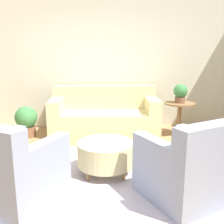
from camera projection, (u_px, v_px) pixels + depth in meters
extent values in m
plane|color=#AD7F51|center=(102.00, 175.00, 3.52)|extent=(16.00, 16.00, 0.00)
cube|color=beige|center=(102.00, 63.00, 5.63)|extent=(8.85, 0.12, 2.80)
cube|color=#BCB2C1|center=(102.00, 175.00, 3.52)|extent=(2.77, 2.21, 0.01)
cube|color=beige|center=(105.00, 123.00, 5.31)|extent=(2.15, 0.85, 0.45)
cube|color=beige|center=(104.00, 97.00, 5.52)|extent=(2.15, 0.20, 0.48)
cube|color=beige|center=(56.00, 106.00, 5.18)|extent=(0.24, 0.81, 0.27)
cube|color=beige|center=(152.00, 105.00, 5.24)|extent=(0.24, 0.81, 0.27)
cube|color=olive|center=(105.00, 138.00, 4.97)|extent=(1.93, 0.05, 0.06)
cube|color=#8E99B2|center=(19.00, 181.00, 2.90)|extent=(1.09, 1.12, 0.43)
cube|color=#8E99B2|center=(42.00, 155.00, 2.70)|extent=(0.49, 0.79, 0.28)
cube|color=olive|center=(44.00, 181.00, 3.29)|extent=(0.65, 0.37, 0.06)
cube|color=#8E99B2|center=(182.00, 179.00, 2.95)|extent=(1.09, 1.12, 0.43)
cube|color=#8E99B2|center=(208.00, 149.00, 2.57)|extent=(0.79, 0.54, 0.50)
cube|color=#8E99B2|center=(204.00, 144.00, 3.04)|extent=(0.49, 0.79, 0.28)
cube|color=#8E99B2|center=(159.00, 154.00, 2.74)|extent=(0.49, 0.79, 0.28)
cube|color=olive|center=(159.00, 179.00, 3.33)|extent=(0.65, 0.37, 0.06)
cylinder|color=beige|center=(106.00, 153.00, 3.54)|extent=(0.76, 0.76, 0.31)
cylinder|color=olive|center=(88.00, 176.00, 3.35)|extent=(0.05, 0.05, 0.12)
cylinder|color=olive|center=(123.00, 175.00, 3.37)|extent=(0.05, 0.05, 0.12)
cylinder|color=olive|center=(90.00, 161.00, 3.80)|extent=(0.05, 0.05, 0.12)
cylinder|color=olive|center=(121.00, 161.00, 3.81)|extent=(0.05, 0.05, 0.12)
cylinder|color=olive|center=(180.00, 103.00, 5.12)|extent=(0.59, 0.59, 0.03)
cylinder|color=olive|center=(179.00, 120.00, 5.19)|extent=(0.08, 0.08, 0.63)
cylinder|color=olive|center=(178.00, 134.00, 5.26)|extent=(0.32, 0.32, 0.03)
cylinder|color=brown|center=(180.00, 100.00, 5.10)|extent=(0.20, 0.20, 0.12)
sphere|color=#3D7F42|center=(181.00, 91.00, 5.06)|extent=(0.27, 0.27, 0.27)
cylinder|color=brown|center=(27.00, 131.00, 5.13)|extent=(0.33, 0.33, 0.20)
sphere|color=#3D7F42|center=(26.00, 117.00, 5.07)|extent=(0.43, 0.43, 0.43)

